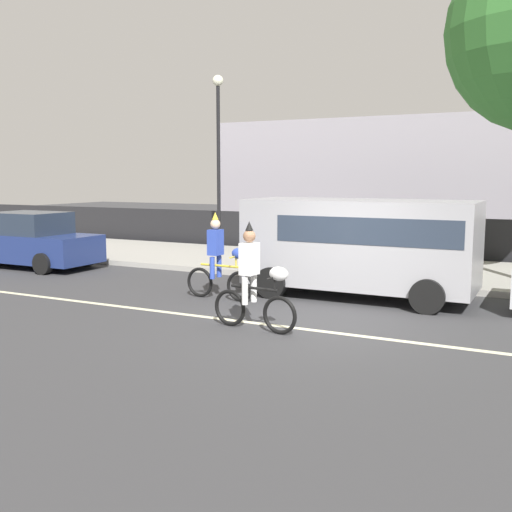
{
  "coord_description": "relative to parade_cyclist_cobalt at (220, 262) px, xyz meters",
  "views": [
    {
      "loc": [
        3.79,
        -10.12,
        2.69
      ],
      "look_at": [
        -1.93,
        1.2,
        1.0
      ],
      "focal_mm": 42.0,
      "sensor_mm": 36.0,
      "label": 1
    }
  ],
  "objects": [
    {
      "name": "ground_plane",
      "position": [
        2.76,
        -1.08,
        -0.84
      ],
      "size": [
        80.0,
        80.0,
        0.0
      ],
      "primitive_type": "plane",
      "color": "#38383A"
    },
    {
      "name": "street_lamp_post",
      "position": [
        -3.76,
        6.39,
        3.15
      ],
      "size": [
        0.36,
        0.36,
        5.86
      ],
      "color": "black",
      "rests_on": "sidewalk_curb"
    },
    {
      "name": "parked_car_navy",
      "position": [
        -7.36,
        1.56,
        -0.06
      ],
      "size": [
        4.1,
        1.92,
        1.64
      ],
      "color": "navy",
      "rests_on": "ground"
    },
    {
      "name": "parade_cyclist_zebra",
      "position": [
        1.88,
        -2.03,
        0.0
      ],
      "size": [
        1.72,
        0.5,
        1.92
      ],
      "color": "black",
      "rests_on": "ground"
    },
    {
      "name": "parade_cyclist_cobalt",
      "position": [
        0.0,
        0.0,
        0.0
      ],
      "size": [
        1.72,
        0.5,
        1.92
      ],
      "color": "black",
      "rests_on": "ground"
    },
    {
      "name": "parked_van_grey",
      "position": [
        2.72,
        1.62,
        0.44
      ],
      "size": [
        5.0,
        2.22,
        2.18
      ],
      "color": "#99999E",
      "rests_on": "ground"
    },
    {
      "name": "road_centre_line",
      "position": [
        2.76,
        -1.58,
        -0.84
      ],
      "size": [
        36.0,
        0.14,
        0.01
      ],
      "primitive_type": "cube",
      "color": "beige",
      "rests_on": "ground"
    },
    {
      "name": "pedestrian_onlooker",
      "position": [
        3.3,
        7.28,
        0.17
      ],
      "size": [
        0.32,
        0.2,
        1.62
      ],
      "color": "#33333D",
      "rests_on": "sidewalk_curb"
    },
    {
      "name": "sidewalk_curb",
      "position": [
        2.76,
        5.42,
        -0.77
      ],
      "size": [
        60.0,
        5.0,
        0.15
      ],
      "primitive_type": "cube",
      "color": "#9E9B93",
      "rests_on": "ground"
    },
    {
      "name": "fence_line",
      "position": [
        2.76,
        8.32,
        -0.14
      ],
      "size": [
        40.0,
        0.08,
        1.4
      ],
      "primitive_type": "cube",
      "color": "black",
      "rests_on": "ground"
    }
  ]
}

